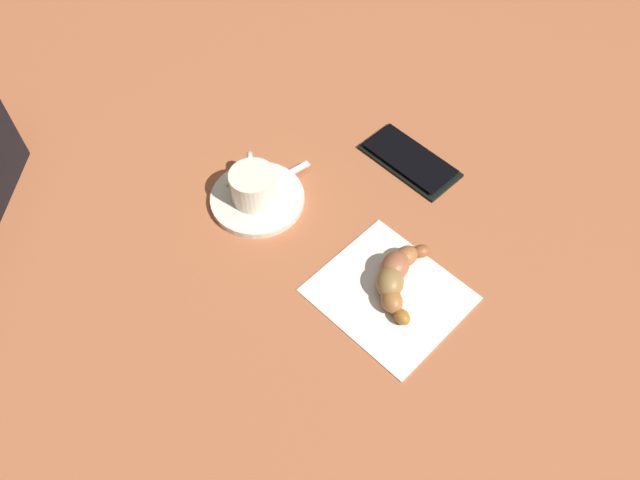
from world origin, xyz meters
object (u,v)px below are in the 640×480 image
espresso_cup (253,185)px  sugar_packet (243,178)px  saucer (258,199)px  napkin (389,294)px  cell_phone (410,160)px  teaspoon (259,189)px  croissant (396,276)px

espresso_cup → sugar_packet: 0.04m
saucer → espresso_cup: bearing=25.7°
espresso_cup → napkin: size_ratio=0.47×
sugar_packet → saucer: bearing=77.1°
saucer → napkin: saucer is taller
espresso_cup → cell_phone: espresso_cup is taller
sugar_packet → cell_phone: sugar_packet is taller
napkin → cell_phone: (0.14, -0.19, 0.00)m
sugar_packet → cell_phone: size_ratio=0.40×
napkin → teaspoon: bearing=4.4°
teaspoon → napkin: 0.24m
napkin → saucer: bearing=6.7°
teaspoon → croissant: (-0.23, -0.04, 0.01)m
cell_phone → saucer: bearing=66.1°
croissant → cell_phone: bearing=-52.4°
napkin → cell_phone: 0.23m
napkin → sugar_packet: bearing=4.5°
napkin → cell_phone: size_ratio=1.19×
cell_phone → napkin: bearing=126.4°
espresso_cup → teaspoon: bearing=-70.5°
teaspoon → sugar_packet: size_ratio=2.16×
espresso_cup → cell_phone: 0.24m
saucer → napkin: (-0.23, -0.03, -0.00)m
croissant → napkin: bearing=113.0°
napkin → croissant: (0.01, -0.02, 0.02)m
teaspoon → sugar_packet: bearing=5.8°
saucer → cell_phone: (-0.10, -0.22, 0.00)m
croissant → cell_phone: size_ratio=0.80×
saucer → espresso_cup: size_ratio=1.60×
saucer → espresso_cup: espresso_cup is taller
teaspoon → cell_phone: bearing=-116.5°
espresso_cup → sugar_packet: size_ratio=1.38×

